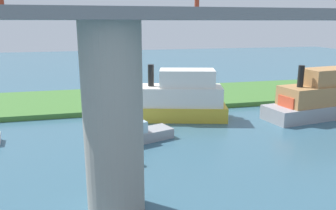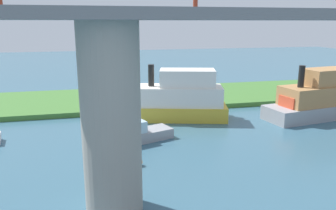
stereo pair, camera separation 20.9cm
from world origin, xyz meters
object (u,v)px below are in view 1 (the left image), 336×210
(skiff_small, at_px, (176,99))
(bridge_pylon, at_px, (113,121))
(motorboat_white, at_px, (318,98))
(marker_buoy, at_px, (140,162))
(motorboat_red, at_px, (139,134))
(person_on_bank, at_px, (158,96))
(mooring_post, at_px, (176,100))

(skiff_small, bearing_deg, bridge_pylon, 64.59)
(skiff_small, xyz_separation_m, motorboat_white, (-13.39, 2.72, -0.01))
(skiff_small, xyz_separation_m, marker_buoy, (5.17, 10.04, -1.67))
(bridge_pylon, xyz_separation_m, motorboat_red, (-2.62, -9.48, -3.94))
(skiff_small, distance_m, motorboat_red, 7.15)
(person_on_bank, bearing_deg, skiff_small, 97.36)
(mooring_post, bearing_deg, bridge_pylon, 66.77)
(mooring_post, bearing_deg, skiff_small, 75.61)
(person_on_bank, bearing_deg, bridge_pylon, 72.21)
(skiff_small, distance_m, motorboat_white, 13.66)
(bridge_pylon, distance_m, skiff_small, 16.71)
(person_on_bank, xyz_separation_m, motorboat_red, (3.80, 10.54, -0.60))
(bridge_pylon, height_order, mooring_post, bridge_pylon)
(mooring_post, bearing_deg, motorboat_red, 59.73)
(marker_buoy, bearing_deg, person_on_bank, -106.56)
(bridge_pylon, distance_m, motorboat_white, 23.97)
(bridge_pylon, bearing_deg, mooring_post, -113.23)
(skiff_small, relative_size, marker_buoy, 21.34)
(mooring_post, xyz_separation_m, skiff_small, (1.01, 3.95, 1.01))
(person_on_bank, distance_m, mooring_post, 2.06)
(motorboat_red, xyz_separation_m, marker_buoy, (0.70, 4.61, -0.35))
(motorboat_white, height_order, motorboat_red, motorboat_white)
(bridge_pylon, bearing_deg, skiff_small, -115.41)
(bridge_pylon, xyz_separation_m, motorboat_white, (-20.47, -12.19, -2.63))
(person_on_bank, xyz_separation_m, marker_buoy, (4.51, 15.15, -0.95))
(bridge_pylon, relative_size, person_on_bank, 6.53)
(bridge_pylon, height_order, marker_buoy, bridge_pylon)
(person_on_bank, relative_size, motorboat_white, 0.13)
(motorboat_white, bearing_deg, mooring_post, -28.34)
(person_on_bank, height_order, mooring_post, person_on_bank)
(bridge_pylon, bearing_deg, person_on_bank, -107.79)
(person_on_bank, distance_m, marker_buoy, 15.84)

